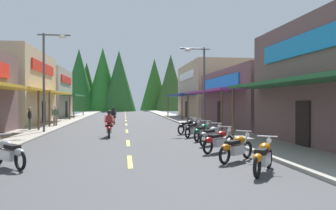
{
  "coord_description": "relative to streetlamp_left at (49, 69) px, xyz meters",
  "views": [
    {
      "loc": [
        -0.2,
        -2.37,
        2.07
      ],
      "look_at": [
        4.13,
        29.53,
        1.73
      ],
      "focal_mm": 34.68,
      "sensor_mm": 36.0,
      "label": 1
    }
  ],
  "objects": [
    {
      "name": "motorcycle_parked_right_1",
      "position": [
        8.68,
        -11.12,
        -3.71
      ],
      "size": [
        1.71,
        1.45,
        1.04
      ],
      "rotation": [
        0.0,
        0.0,
        0.7
      ],
      "color": "black",
      "rests_on": "ground"
    },
    {
      "name": "centerline_dashes",
      "position": [
        5.05,
        13.26,
        -4.19
      ],
      "size": [
        0.16,
        63.77,
        0.01
      ],
      "color": "#E0C64C",
      "rests_on": "ground"
    },
    {
      "name": "rider_cruising_lead",
      "position": [
        3.98,
        -2.74,
        -3.54
      ],
      "size": [
        0.6,
        2.14,
        1.57
      ],
      "rotation": [
        0.0,
        0.0,
        1.61
      ],
      "color": "black",
      "rests_on": "ground"
    },
    {
      "name": "rider_cruising_trailing",
      "position": [
        3.89,
        7.81,
        -3.54
      ],
      "size": [
        0.61,
        2.14,
        1.57
      ],
      "rotation": [
        0.0,
        0.0,
        1.49
      ],
      "color": "black",
      "rests_on": "ground"
    },
    {
      "name": "treeline_backdrop",
      "position": [
        4.33,
        51.34,
        2.17
      ],
      "size": [
        27.43,
        12.69,
        13.95
      ],
      "color": "#246923",
      "rests_on": "ground"
    },
    {
      "name": "storefront_right_far",
      "position": [
        16.74,
        18.35,
        -0.79
      ],
      "size": [
        9.99,
        12.96,
        6.82
      ],
      "color": "tan",
      "rests_on": "ground"
    },
    {
      "name": "motorcycle_parked_right_6",
      "position": [
        8.9,
        -1.45,
        -3.71
      ],
      "size": [
        1.64,
        1.53,
        1.04
      ],
      "rotation": [
        0.0,
        0.0,
        0.75
      ],
      "color": "black",
      "rests_on": "ground"
    },
    {
      "name": "streetlamp_right",
      "position": [
        10.07,
        0.19,
        -0.36
      ],
      "size": [
        2.08,
        0.3,
        5.84
      ],
      "color": "#474C51",
      "rests_on": "ground"
    },
    {
      "name": "motorcycle_parked_right_4",
      "position": [
        8.97,
        -5.04,
        -3.71
      ],
      "size": [
        1.34,
        1.79,
        1.04
      ],
      "rotation": [
        0.0,
        0.0,
        0.94
      ],
      "color": "black",
      "rests_on": "ground"
    },
    {
      "name": "motorcycle_parked_right_3",
      "position": [
        8.95,
        -6.91,
        -3.71
      ],
      "size": [
        1.57,
        1.6,
        1.04
      ],
      "rotation": [
        0.0,
        0.0,
        0.8
      ],
      "color": "black",
      "rests_on": "ground"
    },
    {
      "name": "streetlamp_left",
      "position": [
        0.0,
        0.0,
        0.0
      ],
      "size": [
        2.08,
        0.3,
        6.49
      ],
      "color": "#474C51",
      "rests_on": "ground"
    },
    {
      "name": "storefront_left_middle",
      "position": [
        -6.04,
        9.48,
        -0.87
      ],
      "size": [
        8.77,
        11.16,
        6.66
      ],
      "color": "tan",
      "rests_on": "ground"
    },
    {
      "name": "ground",
      "position": [
        5.05,
        8.31,
        -4.25
      ],
      "size": [
        9.9,
        85.63,
        0.1
      ],
      "primitive_type": "cube",
      "color": "#424244"
    },
    {
      "name": "storefront_left_far",
      "position": [
        -6.62,
        21.49,
        -1.07
      ],
      "size": [
        9.93,
        10.07,
        6.25
      ],
      "color": "gray",
      "rests_on": "ground"
    },
    {
      "name": "sidewalk_left",
      "position": [
        -1.24,
        8.31,
        -4.14
      ],
      "size": [
        2.68,
        85.63,
        0.12
      ],
      "primitive_type": "cube",
      "color": "gray",
      "rests_on": "ground"
    },
    {
      "name": "motorcycle_parked_right_5",
      "position": [
        8.84,
        -3.32,
        -3.71
      ],
      "size": [
        1.36,
        1.77,
        1.04
      ],
      "rotation": [
        0.0,
        0.0,
        0.93
      ],
      "color": "black",
      "rests_on": "ground"
    },
    {
      "name": "motorcycle_parked_left_2",
      "position": [
        1.29,
        -11.21,
        -3.71
      ],
      "size": [
        1.52,
        1.64,
        1.04
      ],
      "rotation": [
        0.0,
        0.0,
        2.32
      ],
      "color": "black",
      "rests_on": "ground"
    },
    {
      "name": "sidewalk_right",
      "position": [
        11.33,
        8.31,
        -4.14
      ],
      "size": [
        2.68,
        85.63,
        0.12
      ],
      "primitive_type": "cube",
      "color": "gray",
      "rests_on": "ground"
    },
    {
      "name": "storefront_right_middle",
      "position": [
        16.65,
        3.92,
        -1.86
      ],
      "size": [
        9.84,
        12.95,
        4.67
      ],
      "color": "brown",
      "rests_on": "ground"
    },
    {
      "name": "motorcycle_parked_right_2",
      "position": [
        8.66,
        -9.08,
        -3.71
      ],
      "size": [
        1.73,
        1.42,
        1.04
      ],
      "rotation": [
        0.0,
        0.0,
        0.68
      ],
      "color": "black",
      "rests_on": "ground"
    },
    {
      "name": "motorcycle_parked_right_0",
      "position": [
        8.82,
        -13.01,
        -3.71
      ],
      "size": [
        1.36,
        1.78,
        1.04
      ],
      "rotation": [
        0.0,
        0.0,
        0.93
      ],
      "color": "black",
      "rests_on": "ground"
    },
    {
      "name": "pedestrian_browsing",
      "position": [
        -0.69,
        5.41,
        -3.19
      ],
      "size": [
        0.5,
        0.41,
        1.74
      ],
      "rotation": [
        0.0,
        0.0,
        5.25
      ],
      "color": "#726659",
      "rests_on": "ground"
    },
    {
      "name": "pedestrian_waiting",
      "position": [
        -1.63,
        1.6,
        -3.23
      ],
      "size": [
        0.37,
        0.54,
        1.67
      ],
      "rotation": [
        0.0,
        0.0,
        3.51
      ],
      "color": "#3F593F",
      "rests_on": "ground"
    }
  ]
}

